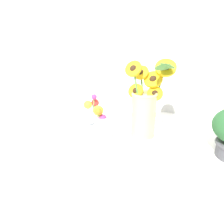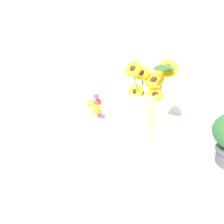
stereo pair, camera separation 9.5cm
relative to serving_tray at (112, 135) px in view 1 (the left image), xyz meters
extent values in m
plane|color=silver|center=(-0.02, -0.09, -0.01)|extent=(6.00, 6.00, 0.00)
cylinder|color=silver|center=(0.00, 0.00, 0.00)|extent=(0.54, 0.54, 0.02)
cylinder|color=#D1B77A|center=(0.13, 0.04, 0.10)|extent=(0.10, 0.10, 0.18)
torus|color=#D1B77A|center=(0.13, 0.04, 0.20)|extent=(0.11, 0.11, 0.01)
cylinder|color=#568E42|center=(0.11, 0.03, 0.13)|extent=(0.04, 0.01, 0.16)
cylinder|color=yellow|center=(0.09, 0.04, 0.21)|extent=(0.07, 0.04, 0.07)
sphere|color=#382314|center=(0.09, 0.04, 0.21)|extent=(0.03, 0.03, 0.03)
cylinder|color=#568E42|center=(0.11, 0.02, 0.18)|extent=(0.06, 0.02, 0.24)
cylinder|color=yellow|center=(0.08, 0.03, 0.30)|extent=(0.08, 0.05, 0.08)
sphere|color=#382314|center=(0.08, 0.03, 0.30)|extent=(0.03, 0.03, 0.03)
cylinder|color=#568E42|center=(0.17, 0.09, 0.18)|extent=(0.05, 0.06, 0.24)
cylinder|color=yellow|center=(0.19, 0.12, 0.30)|extent=(0.10, 0.07, 0.08)
sphere|color=#382314|center=(0.19, 0.12, 0.30)|extent=(0.04, 0.04, 0.04)
cylinder|color=#568E42|center=(0.15, 0.05, 0.11)|extent=(0.04, 0.04, 0.16)
cylinder|color=yellow|center=(0.17, 0.06, 0.20)|extent=(0.07, 0.05, 0.06)
sphere|color=#382314|center=(0.17, 0.06, 0.20)|extent=(0.03, 0.03, 0.03)
cylinder|color=#568E42|center=(0.15, 0.07, 0.15)|extent=(0.01, 0.05, 0.20)
cylinder|color=yellow|center=(0.15, 0.09, 0.25)|extent=(0.08, 0.07, 0.06)
sphere|color=#382314|center=(0.15, 0.09, 0.25)|extent=(0.03, 0.03, 0.03)
cylinder|color=#568E42|center=(0.12, 0.07, 0.16)|extent=(0.04, 0.04, 0.23)
cylinder|color=yellow|center=(0.10, 0.08, 0.28)|extent=(0.07, 0.05, 0.06)
sphere|color=#382314|center=(0.10, 0.08, 0.28)|extent=(0.03, 0.03, 0.03)
ellipsoid|color=#477F38|center=(0.20, 0.03, 0.31)|extent=(0.07, 0.13, 0.06)
ellipsoid|color=#477F38|center=(0.21, 0.06, 0.31)|extent=(0.09, 0.14, 0.05)
cylinder|color=white|center=(-0.01, -0.05, 0.06)|extent=(0.07, 0.07, 0.09)
cylinder|color=#4C8438|center=(-0.02, -0.05, 0.08)|extent=(0.03, 0.02, 0.09)
sphere|color=white|center=(-0.04, -0.04, 0.13)|extent=(0.03, 0.03, 0.03)
cylinder|color=#4C8438|center=(-0.01, -0.06, 0.08)|extent=(0.03, 0.03, 0.10)
sphere|color=orange|center=(-0.03, -0.08, 0.13)|extent=(0.03, 0.03, 0.03)
cylinder|color=#4C8438|center=(-0.03, -0.06, 0.08)|extent=(0.02, 0.01, 0.10)
sphere|color=yellow|center=(-0.03, -0.06, 0.13)|extent=(0.04, 0.04, 0.04)
cylinder|color=#4C8438|center=(-0.02, -0.05, 0.06)|extent=(0.01, 0.01, 0.07)
sphere|color=#C6337A|center=(-0.02, -0.06, 0.10)|extent=(0.04, 0.04, 0.04)
sphere|color=white|center=(-0.14, 0.05, 0.04)|extent=(0.07, 0.07, 0.07)
cylinder|color=white|center=(-0.14, 0.05, 0.09)|extent=(0.03, 0.03, 0.04)
cylinder|color=#568E42|center=(-0.12, 0.05, 0.09)|extent=(0.02, 0.02, 0.12)
sphere|color=#C6337A|center=(-0.11, 0.04, 0.15)|extent=(0.03, 0.03, 0.03)
cylinder|color=#568E42|center=(-0.15, 0.05, 0.07)|extent=(0.01, 0.02, 0.07)
sphere|color=yellow|center=(-0.15, 0.04, 0.11)|extent=(0.04, 0.04, 0.04)
cylinder|color=#568E42|center=(-0.13, 0.06, 0.07)|extent=(0.03, 0.02, 0.09)
sphere|color=red|center=(-0.12, 0.07, 0.12)|extent=(0.04, 0.04, 0.04)
camera|label=1|loc=(0.38, -0.81, 0.44)|focal=35.00mm
camera|label=2|loc=(0.46, -0.76, 0.44)|focal=35.00mm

